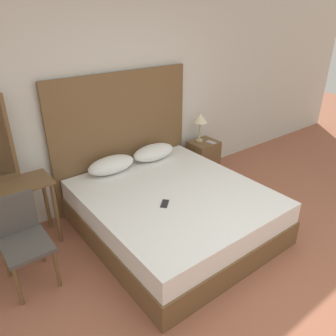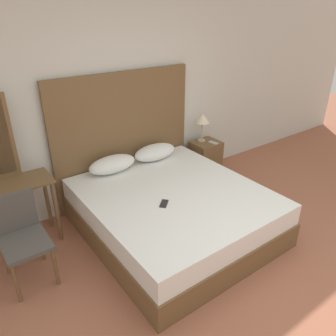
{
  "view_description": "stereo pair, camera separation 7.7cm",
  "coord_description": "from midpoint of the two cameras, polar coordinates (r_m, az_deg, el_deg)",
  "views": [
    {
      "loc": [
        -2.01,
        -1.11,
        2.37
      ],
      "look_at": [
        -0.05,
        1.44,
        0.78
      ],
      "focal_mm": 35.0,
      "sensor_mm": 36.0,
      "label": 1
    },
    {
      "loc": [
        -1.95,
        -1.16,
        2.37
      ],
      "look_at": [
        -0.05,
        1.44,
        0.78
      ],
      "focal_mm": 35.0,
      "sensor_mm": 36.0,
      "label": 2
    }
  ],
  "objects": [
    {
      "name": "phone_on_nightstand",
      "position": [
        4.91,
        7.06,
        4.47
      ],
      "size": [
        0.09,
        0.16,
        0.01
      ],
      "color": "#B7B7BC",
      "rests_on": "nightstand"
    },
    {
      "name": "vanity_desk",
      "position": [
        3.71,
        -27.5,
        -5.28
      ],
      "size": [
        1.01,
        0.41,
        0.76
      ],
      "color": "brown",
      "rests_on": "ground_plane"
    },
    {
      "name": "headboard",
      "position": [
        4.31,
        -8.28,
        5.22
      ],
      "size": [
        1.94,
        0.05,
        1.68
      ],
      "color": "brown",
      "rests_on": "ground_plane"
    },
    {
      "name": "table_lamp",
      "position": [
        4.85,
        5.17,
        8.45
      ],
      "size": [
        0.21,
        0.21,
        0.42
      ],
      "color": "tan",
      "rests_on": "nightstand"
    },
    {
      "name": "nightstand",
      "position": [
        5.04,
        5.68,
        1.63
      ],
      "size": [
        0.41,
        0.36,
        0.56
      ],
      "color": "brown",
      "rests_on": "ground_plane"
    },
    {
      "name": "pillow_left",
      "position": [
        4.08,
        -10.36,
        0.54
      ],
      "size": [
        0.61,
        0.3,
        0.21
      ],
      "color": "white",
      "rests_on": "bed"
    },
    {
      "name": "wall_back",
      "position": [
        4.24,
        -8.71,
        12.08
      ],
      "size": [
        10.0,
        0.06,
        2.7
      ],
      "color": "silver",
      "rests_on": "ground_plane"
    },
    {
      "name": "pillow_right",
      "position": [
        4.37,
        -3.04,
        2.75
      ],
      "size": [
        0.61,
        0.3,
        0.21
      ],
      "color": "white",
      "rests_on": "bed"
    },
    {
      "name": "ground_plane",
      "position": [
        3.29,
        16.61,
        -21.19
      ],
      "size": [
        16.0,
        16.0,
        0.0
      ],
      "primitive_type": "plane",
      "color": "#9E5B42"
    },
    {
      "name": "phone_on_bed",
      "position": [
        3.42,
        -1.22,
        -6.22
      ],
      "size": [
        0.16,
        0.15,
        0.01
      ],
      "color": "#232328",
      "rests_on": "bed"
    },
    {
      "name": "chair",
      "position": [
        3.35,
        -24.66,
        -10.7
      ],
      "size": [
        0.4,
        0.48,
        0.85
      ],
      "color": "#4C4742",
      "rests_on": "ground_plane"
    },
    {
      "name": "bed",
      "position": [
        3.79,
        0.37,
        -7.56
      ],
      "size": [
        1.85,
        2.06,
        0.53
      ],
      "color": "brown",
      "rests_on": "ground_plane"
    }
  ]
}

